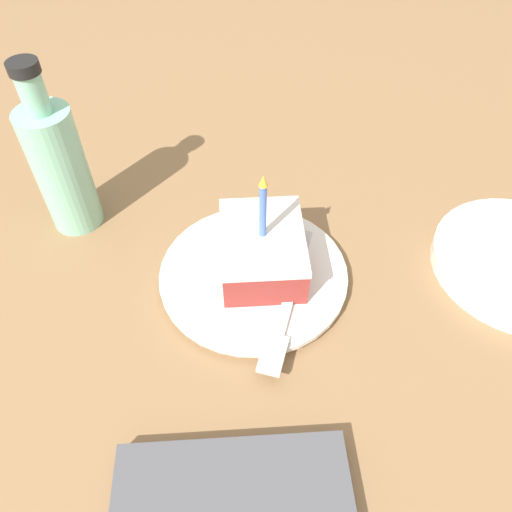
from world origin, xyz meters
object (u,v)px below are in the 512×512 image
Objects in this scene: bottle at (60,166)px; fork at (287,305)px; plate at (256,275)px; cake_slice at (262,250)px.

fork is at bearing -33.47° from bottle.
plate is 0.06m from fork.
cake_slice is at bearing 47.60° from plate.
cake_slice is at bearing 110.27° from fork.
bottle reaches higher than cake_slice.
fork is at bearing -60.18° from plate.
plate is 1.00× the size of bottle.
fork is (0.02, -0.06, -0.02)m from cake_slice.
cake_slice reaches higher than fork.
cake_slice is 0.07m from fork.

